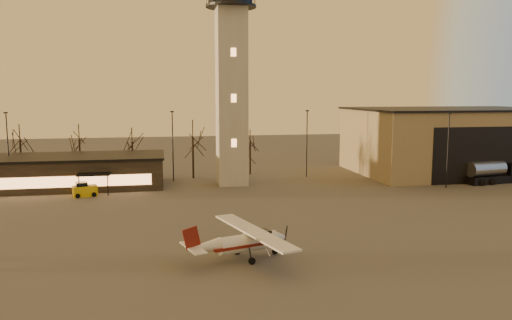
# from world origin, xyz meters

# --- Properties ---
(ground) EXTENTS (220.00, 220.00, 0.00)m
(ground) POSITION_xyz_m (0.00, 0.00, 0.00)
(ground) COLOR #464340
(ground) RESTS_ON ground
(control_tower) EXTENTS (6.80, 6.80, 32.60)m
(control_tower) POSITION_xyz_m (0.00, 30.00, 16.33)
(control_tower) COLOR #A29F99
(control_tower) RESTS_ON ground
(hangar) EXTENTS (30.60, 20.60, 10.30)m
(hangar) POSITION_xyz_m (36.00, 33.98, 5.15)
(hangar) COLOR #8E7C5D
(hangar) RESTS_ON ground
(terminal) EXTENTS (25.40, 12.20, 4.30)m
(terminal) POSITION_xyz_m (-21.99, 31.98, 2.16)
(terminal) COLOR black
(terminal) RESTS_ON ground
(light_poles) EXTENTS (58.50, 12.25, 10.14)m
(light_poles) POSITION_xyz_m (0.50, 31.00, 5.41)
(light_poles) COLOR black
(light_poles) RESTS_ON ground
(tree_row) EXTENTS (37.20, 9.20, 8.80)m
(tree_row) POSITION_xyz_m (-13.70, 39.16, 5.94)
(tree_row) COLOR black
(tree_row) RESTS_ON ground
(cessna_front) EXTENTS (9.18, 11.34, 3.15)m
(cessna_front) POSITION_xyz_m (-3.21, -1.63, 1.08)
(cessna_front) COLOR silver
(cessna_front) RESTS_ON ground
(fuel_truck) EXTENTS (8.81, 3.92, 3.16)m
(fuel_truck) POSITION_xyz_m (36.38, 23.99, 1.25)
(fuel_truck) COLOR black
(fuel_truck) RESTS_ON ground
(service_cart) EXTENTS (3.14, 2.40, 1.80)m
(service_cart) POSITION_xyz_m (-19.10, 25.25, 0.69)
(service_cart) COLOR gold
(service_cart) RESTS_ON ground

